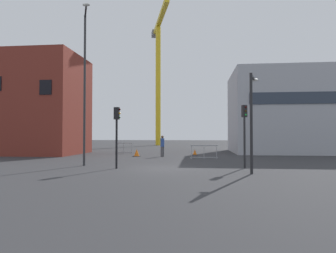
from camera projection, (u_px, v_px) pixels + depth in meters
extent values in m
plane|color=#333335|center=(162.00, 169.00, 16.64)|extent=(160.00, 160.00, 0.00)
cube|color=maroon|center=(42.00, 105.00, 29.06)|extent=(7.77, 7.04, 9.76)
cube|color=black|center=(46.00, 87.00, 25.32)|extent=(1.10, 0.06, 1.30)
cube|color=#A8AAB2|center=(296.00, 113.00, 31.27)|extent=(13.49, 9.21, 8.58)
cube|color=#2D3847|center=(313.00, 98.00, 26.68)|extent=(11.33, 0.08, 1.10)
cylinder|color=yellow|center=(158.00, 86.00, 51.99)|extent=(0.90, 0.90, 21.18)
cube|color=yellow|center=(160.00, 19.00, 49.75)|extent=(4.58, 14.33, 0.70)
cube|color=slate|center=(155.00, 34.00, 56.91)|extent=(1.64, 2.05, 1.10)
cylinder|color=#2D2D30|center=(85.00, 90.00, 18.29)|extent=(0.14, 0.14, 9.48)
cube|color=#2D2D30|center=(86.00, 11.00, 17.54)|extent=(0.83, 1.72, 0.10)
ellipsoid|color=silver|center=(86.00, 5.00, 16.67)|extent=(0.44, 0.24, 0.16)
cylinder|color=#232326|center=(251.00, 123.00, 14.45)|extent=(0.14, 0.14, 5.01)
cube|color=#232326|center=(252.00, 77.00, 15.12)|extent=(0.47, 1.29, 0.10)
ellipsoid|color=silver|center=(254.00, 80.00, 15.72)|extent=(0.44, 0.24, 0.16)
cylinder|color=#232326|center=(245.00, 143.00, 16.87)|extent=(0.12, 0.12, 2.95)
cube|color=#232326|center=(244.00, 111.00, 16.92)|extent=(0.32, 0.34, 0.70)
sphere|color=#390605|center=(246.00, 107.00, 16.76)|extent=(0.11, 0.11, 0.11)
sphere|color=#3C2905|center=(246.00, 111.00, 16.75)|extent=(0.11, 0.11, 0.11)
sphere|color=green|center=(246.00, 115.00, 16.75)|extent=(0.11, 0.11, 0.11)
cylinder|color=black|center=(117.00, 144.00, 16.70)|extent=(0.12, 0.12, 2.81)
cube|color=black|center=(117.00, 113.00, 16.74)|extent=(0.29, 0.26, 0.70)
sphere|color=#390605|center=(120.00, 109.00, 16.72)|extent=(0.11, 0.11, 0.11)
sphere|color=#F2A514|center=(120.00, 113.00, 16.72)|extent=(0.11, 0.11, 0.11)
sphere|color=#07330F|center=(120.00, 117.00, 16.71)|extent=(0.11, 0.11, 0.11)
cylinder|color=#4C4C51|center=(161.00, 152.00, 25.42)|extent=(0.14, 0.14, 0.88)
cylinder|color=#4C4C51|center=(163.00, 152.00, 25.55)|extent=(0.14, 0.14, 0.88)
cylinder|color=#33519E|center=(162.00, 142.00, 25.51)|extent=(0.34, 0.34, 0.73)
sphere|color=brown|center=(162.00, 137.00, 25.52)|extent=(0.24, 0.24, 0.24)
cube|color=gray|center=(204.00, 146.00, 23.26)|extent=(2.20, 0.23, 0.06)
cube|color=gray|center=(204.00, 158.00, 23.24)|extent=(2.20, 0.23, 0.06)
cylinder|color=gray|center=(192.00, 152.00, 23.27)|extent=(0.04, 0.04, 1.05)
cylinder|color=gray|center=(204.00, 152.00, 23.25)|extent=(0.04, 0.04, 1.05)
cylinder|color=gray|center=(216.00, 152.00, 23.22)|extent=(0.04, 0.04, 1.05)
cube|color=gray|center=(124.00, 143.00, 29.68)|extent=(1.83, 0.28, 0.06)
cube|color=gray|center=(124.00, 153.00, 29.65)|extent=(1.83, 0.28, 0.06)
cylinder|color=gray|center=(116.00, 148.00, 29.84)|extent=(0.04, 0.04, 1.05)
cylinder|color=gray|center=(124.00, 148.00, 29.66)|extent=(0.04, 0.04, 1.05)
cylinder|color=gray|center=(131.00, 148.00, 29.48)|extent=(0.04, 0.04, 1.05)
cube|color=black|center=(137.00, 156.00, 25.85)|extent=(0.63, 0.63, 0.03)
cone|color=orange|center=(137.00, 153.00, 25.86)|extent=(0.49, 0.49, 0.64)
cube|color=black|center=(195.00, 155.00, 27.63)|extent=(0.51, 0.51, 0.03)
cone|color=orange|center=(195.00, 152.00, 27.63)|extent=(0.39, 0.39, 0.51)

